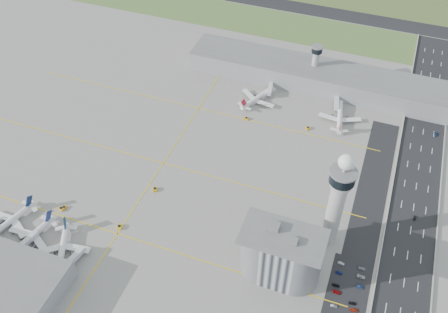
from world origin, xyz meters
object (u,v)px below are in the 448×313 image
(control_tower, at_px, (338,197))
(airplane_far_b, at_px, (340,114))
(tug_1, at_px, (64,208))
(tug_3, at_px, (155,189))
(car_lot_10, at_px, (361,277))
(car_lot_7, at_px, (354,310))
(admin_building, at_px, (281,254))
(airplane_far_a, at_px, (258,95))
(airplane_near_a, at_px, (7,221))
(car_lot_9, at_px, (360,287))
(jet_bridge_far_1, at_px, (337,99))
(tug_5, at_px, (308,128))
(car_lot_4, at_px, (339,273))
(tug_4, at_px, (246,118))
(airplane_near_b, at_px, (27,237))
(car_lot_11, at_px, (362,268))
(car_lot_8, at_px, (352,303))
(secondary_tower, at_px, (315,62))
(jet_bridge_near_1, at_px, (18,252))
(jet_bridge_near_2, at_px, (66,268))
(car_lot_2, at_px, (337,292))
(airplane_near_c, at_px, (61,248))
(car_lot_3, at_px, (336,285))
(tug_2, at_px, (119,227))
(car_lot_1, at_px, (334,306))
(car_lot_5, at_px, (341,263))
(jet_bridge_far_0, at_px, (271,85))
(car_hw_4, at_px, (422,79))
(tug_0, at_px, (61,209))
(car_hw_2, at_px, (436,134))
(car_hw_1, at_px, (415,218))

(control_tower, distance_m, airplane_far_b, 110.00)
(tug_1, xyz_separation_m, tug_3, (43.98, 31.74, 0.15))
(airplane_far_b, bearing_deg, car_lot_10, -172.79)
(car_lot_7, height_order, car_lot_10, car_lot_10)
(admin_building, xyz_separation_m, airplane_far_a, (-54.47, 135.61, -10.34))
(airplane_far_b, bearing_deg, airplane_near_a, 126.46)
(car_lot_9, bearing_deg, jet_bridge_far_1, 23.96)
(tug_5, height_order, car_lot_4, tug_5)
(airplane_far_b, xyz_separation_m, tug_4, (-61.75, -22.82, -4.07))
(airplane_near_b, distance_m, car_lot_11, 182.08)
(tug_4, height_order, car_lot_8, tug_4)
(airplane_far_a, bearing_deg, airplane_near_b, 178.32)
(secondary_tower, height_order, jet_bridge_far_1, secondary_tower)
(control_tower, height_order, car_lot_4, control_tower)
(jet_bridge_near_1, bearing_deg, jet_bridge_near_2, -80.00)
(jet_bridge_near_2, height_order, car_lot_2, jet_bridge_near_2)
(airplane_far_a, relative_size, tug_3, 10.37)
(airplane_near_c, height_order, car_lot_3, airplane_near_c)
(tug_5, height_order, car_lot_2, tug_5)
(airplane_near_b, xyz_separation_m, car_lot_11, (175.96, 46.63, -4.45))
(car_lot_8, bearing_deg, tug_2, 83.88)
(airplane_near_c, bearing_deg, jet_bridge_near_2, 18.81)
(car_lot_1, bearing_deg, tug_1, 78.92)
(jet_bridge_near_2, distance_m, car_lot_11, 156.26)
(car_lot_4, distance_m, car_lot_10, 11.40)
(airplane_far_a, relative_size, car_lot_5, 9.94)
(jet_bridge_far_0, distance_m, jet_bridge_far_1, 50.00)
(jet_bridge_far_1, height_order, car_hw_4, jet_bridge_far_1)
(tug_0, height_order, car_lot_3, tug_0)
(car_lot_3, height_order, car_hw_2, car_hw_2)
(airplane_far_b, relative_size, jet_bridge_far_1, 2.54)
(car_lot_9, xyz_separation_m, car_hw_2, (29.23, 136.36, -0.00))
(jet_bridge_near_2, bearing_deg, car_hw_1, -49.30)
(tug_3, distance_m, car_hw_1, 154.23)
(jet_bridge_far_0, bearing_deg, car_hw_2, 74.17)
(jet_bridge_near_1, height_order, tug_3, jet_bridge_near_1)
(admin_building, height_order, car_hw_4, admin_building)
(car_hw_4, bearing_deg, car_lot_8, -98.87)
(airplane_near_a, relative_size, tug_0, 11.11)
(car_lot_5, bearing_deg, tug_2, 103.41)
(car_lot_1, bearing_deg, car_lot_5, -5.34)
(airplane_far_b, bearing_deg, jet_bridge_near_2, 138.70)
(tug_0, distance_m, tug_1, 1.76)
(secondary_tower, relative_size, car_lot_2, 7.38)
(jet_bridge_near_1, distance_m, car_lot_10, 183.48)
(jet_bridge_near_1, height_order, car_lot_5, jet_bridge_near_1)
(car_lot_10, bearing_deg, tug_1, 97.13)
(airplane_near_b, bearing_deg, car_lot_5, 118.86)
(car_lot_1, bearing_deg, car_lot_2, -7.09)
(tug_4, relative_size, car_lot_9, 0.85)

